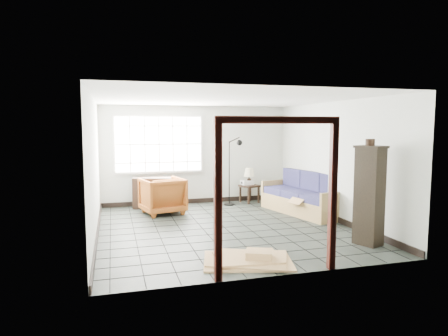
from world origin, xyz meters
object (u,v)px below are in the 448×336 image
object	(u,v)px
armchair	(162,194)
side_table	(249,188)
futon_sofa	(304,198)
tall_shelf	(369,195)

from	to	relation	value
armchair	side_table	bearing A→B (deg)	-176.38
armchair	futon_sofa	bearing A→B (deg)	152.31
side_table	futon_sofa	bearing A→B (deg)	-62.24
futon_sofa	tall_shelf	bearing A→B (deg)	-105.98
armchair	side_table	distance (m)	2.55
futon_sofa	armchair	distance (m)	3.38
armchair	tall_shelf	xyz separation A→B (m)	(3.16, -3.47, 0.41)
futon_sofa	armchair	xyz separation A→B (m)	(-3.27, 0.85, 0.12)
futon_sofa	side_table	size ratio (longest dim) A/B	4.13
tall_shelf	futon_sofa	bearing A→B (deg)	65.94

